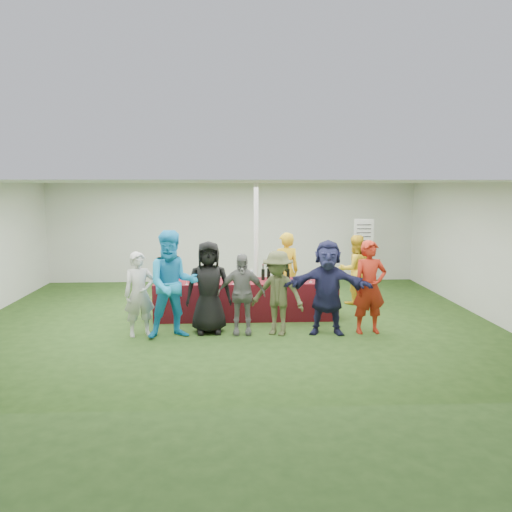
{
  "coord_description": "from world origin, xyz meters",
  "views": [
    {
      "loc": [
        -0.04,
        -9.63,
        2.64
      ],
      "look_at": [
        0.44,
        0.12,
        1.25
      ],
      "focal_mm": 35.0,
      "sensor_mm": 36.0,
      "label": 1
    }
  ],
  "objects_px": {
    "dump_bucket": "(330,278)",
    "customer_5": "(327,287)",
    "customer_4": "(278,293)",
    "customer_6": "(370,287)",
    "staff_back": "(355,270)",
    "serving_table": "(246,299)",
    "wine_list_sign": "(364,238)",
    "customer_1": "(173,284)",
    "staff_pourer": "(285,271)",
    "customer_3": "(241,294)",
    "customer_2": "(209,287)",
    "customer_0": "(139,294)"
  },
  "relations": [
    {
      "from": "customer_4",
      "to": "customer_6",
      "type": "height_order",
      "value": "customer_6"
    },
    {
      "from": "staff_back",
      "to": "customer_3",
      "type": "height_order",
      "value": "staff_back"
    },
    {
      "from": "customer_2",
      "to": "customer_3",
      "type": "height_order",
      "value": "customer_2"
    },
    {
      "from": "customer_1",
      "to": "customer_2",
      "type": "bearing_deg",
      "value": 8.82
    },
    {
      "from": "customer_2",
      "to": "customer_4",
      "type": "distance_m",
      "value": 1.24
    },
    {
      "from": "customer_1",
      "to": "customer_6",
      "type": "bearing_deg",
      "value": -12.02
    },
    {
      "from": "customer_2",
      "to": "customer_3",
      "type": "xyz_separation_m",
      "value": [
        0.58,
        -0.1,
        -0.1
      ]
    },
    {
      "from": "customer_3",
      "to": "customer_6",
      "type": "distance_m",
      "value": 2.29
    },
    {
      "from": "dump_bucket",
      "to": "customer_2",
      "type": "bearing_deg",
      "value": -161.77
    },
    {
      "from": "staff_back",
      "to": "staff_pourer",
      "type": "bearing_deg",
      "value": 2.94
    },
    {
      "from": "staff_back",
      "to": "customer_1",
      "type": "height_order",
      "value": "customer_1"
    },
    {
      "from": "wine_list_sign",
      "to": "customer_2",
      "type": "xyz_separation_m",
      "value": [
        -3.76,
        -3.63,
        -0.49
      ]
    },
    {
      "from": "wine_list_sign",
      "to": "customer_2",
      "type": "distance_m",
      "value": 5.25
    },
    {
      "from": "customer_0",
      "to": "customer_3",
      "type": "distance_m",
      "value": 1.79
    },
    {
      "from": "customer_1",
      "to": "customer_3",
      "type": "distance_m",
      "value": 1.21
    },
    {
      "from": "wine_list_sign",
      "to": "customer_3",
      "type": "xyz_separation_m",
      "value": [
        -3.17,
        -3.73,
        -0.59
      ]
    },
    {
      "from": "staff_pourer",
      "to": "customer_2",
      "type": "xyz_separation_m",
      "value": [
        -1.55,
        -1.63,
        0.0
      ]
    },
    {
      "from": "customer_0",
      "to": "customer_1",
      "type": "xyz_separation_m",
      "value": [
        0.6,
        -0.13,
        0.19
      ]
    },
    {
      "from": "wine_list_sign",
      "to": "customer_0",
      "type": "distance_m",
      "value": 6.24
    },
    {
      "from": "staff_back",
      "to": "customer_3",
      "type": "relative_size",
      "value": 1.07
    },
    {
      "from": "staff_back",
      "to": "customer_4",
      "type": "xyz_separation_m",
      "value": [
        -1.93,
        -2.26,
        -0.02
      ]
    },
    {
      "from": "dump_bucket",
      "to": "customer_3",
      "type": "height_order",
      "value": "customer_3"
    },
    {
      "from": "staff_back",
      "to": "customer_1",
      "type": "xyz_separation_m",
      "value": [
        -3.76,
        -2.32,
        0.17
      ]
    },
    {
      "from": "staff_pourer",
      "to": "staff_back",
      "type": "height_order",
      "value": "staff_pourer"
    },
    {
      "from": "staff_back",
      "to": "customer_6",
      "type": "xyz_separation_m",
      "value": [
        -0.28,
        -2.23,
        0.06
      ]
    },
    {
      "from": "dump_bucket",
      "to": "staff_pourer",
      "type": "distance_m",
      "value": 1.16
    },
    {
      "from": "customer_3",
      "to": "customer_2",
      "type": "bearing_deg",
      "value": 172.57
    },
    {
      "from": "staff_pourer",
      "to": "customer_4",
      "type": "bearing_deg",
      "value": 68.59
    },
    {
      "from": "staff_pourer",
      "to": "customer_4",
      "type": "relative_size",
      "value": 1.1
    },
    {
      "from": "customer_2",
      "to": "customer_5",
      "type": "relative_size",
      "value": 0.98
    },
    {
      "from": "serving_table",
      "to": "customer_1",
      "type": "xyz_separation_m",
      "value": [
        -1.3,
        -1.24,
        0.56
      ]
    },
    {
      "from": "wine_list_sign",
      "to": "customer_1",
      "type": "height_order",
      "value": "customer_1"
    },
    {
      "from": "dump_bucket",
      "to": "customer_5",
      "type": "bearing_deg",
      "value": -103.85
    },
    {
      "from": "customer_1",
      "to": "customer_2",
      "type": "relative_size",
      "value": 1.13
    },
    {
      "from": "staff_pourer",
      "to": "dump_bucket",
      "type": "bearing_deg",
      "value": 121.42
    },
    {
      "from": "staff_pourer",
      "to": "customer_6",
      "type": "xyz_separation_m",
      "value": [
        1.31,
        -1.78,
        0.01
      ]
    },
    {
      "from": "customer_3",
      "to": "customer_6",
      "type": "xyz_separation_m",
      "value": [
        2.29,
        -0.06,
        0.11
      ]
    },
    {
      "from": "customer_5",
      "to": "serving_table",
      "type": "bearing_deg",
      "value": 149.11
    },
    {
      "from": "wine_list_sign",
      "to": "staff_pourer",
      "type": "height_order",
      "value": "wine_list_sign"
    },
    {
      "from": "customer_2",
      "to": "customer_4",
      "type": "bearing_deg",
      "value": -11.84
    },
    {
      "from": "serving_table",
      "to": "customer_6",
      "type": "bearing_deg",
      "value": -27.8
    },
    {
      "from": "dump_bucket",
      "to": "customer_1",
      "type": "distance_m",
      "value": 3.11
    },
    {
      "from": "staff_pourer",
      "to": "staff_back",
      "type": "xyz_separation_m",
      "value": [
        1.6,
        0.45,
        -0.05
      ]
    },
    {
      "from": "serving_table",
      "to": "customer_2",
      "type": "bearing_deg",
      "value": -125.12
    },
    {
      "from": "staff_pourer",
      "to": "customer_3",
      "type": "height_order",
      "value": "staff_pourer"
    },
    {
      "from": "serving_table",
      "to": "wine_list_sign",
      "type": "bearing_deg",
      "value": 40.82
    },
    {
      "from": "dump_bucket",
      "to": "customer_6",
      "type": "distance_m",
      "value": 1.07
    },
    {
      "from": "staff_back",
      "to": "customer_5",
      "type": "xyz_separation_m",
      "value": [
        -1.05,
        -2.23,
        0.07
      ]
    },
    {
      "from": "customer_3",
      "to": "customer_5",
      "type": "relative_size",
      "value": 0.86
    },
    {
      "from": "staff_back",
      "to": "customer_0",
      "type": "bearing_deg",
      "value": 14.02
    }
  ]
}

